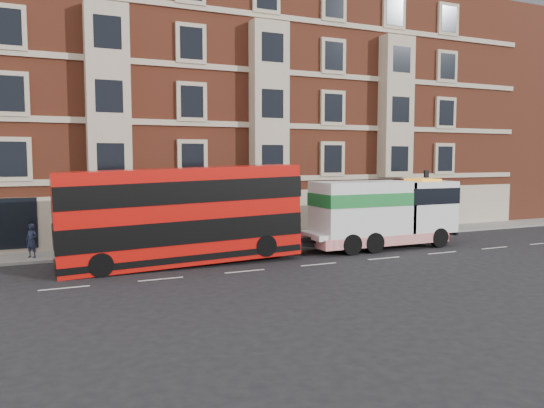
# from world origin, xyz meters

# --- Properties ---
(ground) EXTENTS (120.00, 120.00, 0.00)m
(ground) POSITION_xyz_m (0.00, 0.00, 0.00)
(ground) COLOR black
(ground) RESTS_ON ground
(sidewalk) EXTENTS (90.00, 3.00, 0.15)m
(sidewalk) POSITION_xyz_m (0.00, 7.50, 0.07)
(sidewalk) COLOR slate
(sidewalk) RESTS_ON ground
(victorian_terrace) EXTENTS (45.00, 12.00, 20.40)m
(victorian_terrace) POSITION_xyz_m (0.50, 15.00, 10.07)
(victorian_terrace) COLOR brown
(victorian_terrace) RESTS_ON ground
(filler_east) EXTENTS (18.00, 10.00, 19.00)m
(filler_east) POSITION_xyz_m (32.00, 14.00, 9.43)
(filler_east) COLOR brown
(filler_east) RESTS_ON ground
(lamp_post_west) EXTENTS (0.35, 0.15, 4.35)m
(lamp_post_west) POSITION_xyz_m (-6.00, 6.20, 2.68)
(lamp_post_west) COLOR black
(lamp_post_west) RESTS_ON sidewalk
(lamp_post_east) EXTENTS (0.35, 0.15, 4.35)m
(lamp_post_east) POSITION_xyz_m (12.00, 6.20, 2.68)
(lamp_post_east) COLOR black
(lamp_post_east) RESTS_ON sidewalk
(double_decker_bus) EXTENTS (12.00, 2.76, 4.86)m
(double_decker_bus) POSITION_xyz_m (-6.30, 2.75, 2.57)
(double_decker_bus) COLOR red
(double_decker_bus) RESTS_ON ground
(tow_truck) EXTENTS (9.61, 2.84, 4.00)m
(tow_truck) POSITION_xyz_m (5.76, 2.75, 2.12)
(tow_truck) COLOR white
(tow_truck) RESTS_ON ground
(pedestrian) EXTENTS (0.77, 0.74, 1.78)m
(pedestrian) POSITION_xyz_m (-13.22, 7.07, 1.04)
(pedestrian) COLOR #1D223A
(pedestrian) RESTS_ON sidewalk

